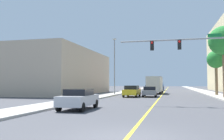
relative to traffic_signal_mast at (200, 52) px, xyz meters
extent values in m
plane|color=#47474C|center=(-3.91, 28.60, -4.56)|extent=(192.00, 192.00, 0.00)
cube|color=#B2ADA3|center=(-12.07, 28.60, -4.49)|extent=(2.89, 168.00, 0.15)
cube|color=#B2ADA3|center=(4.24, 28.60, -4.49)|extent=(2.89, 168.00, 0.15)
cube|color=yellow|center=(-3.91, 28.60, -4.56)|extent=(0.16, 144.00, 0.01)
cube|color=tan|center=(-24.40, 18.31, -0.73)|extent=(16.92, 23.98, 7.66)
cylinder|color=gray|center=(-1.86, 0.00, 1.11)|extent=(10.11, 0.14, 0.14)
cube|color=black|center=(-1.69, 0.00, 0.66)|extent=(0.32, 0.24, 0.84)
sphere|color=red|center=(-1.69, -0.14, 0.91)|extent=(0.20, 0.20, 0.20)
cube|color=black|center=(-4.05, 0.00, 0.66)|extent=(0.32, 0.24, 0.84)
sphere|color=red|center=(-4.05, -0.14, 0.91)|extent=(0.20, 0.20, 0.20)
cube|color=#147233|center=(1.17, 0.00, 1.36)|extent=(1.10, 0.04, 0.28)
cylinder|color=gray|center=(-11.12, 15.16, -0.12)|extent=(0.16, 0.16, 8.58)
cube|color=beige|center=(-11.12, 15.16, 4.31)|extent=(0.56, 0.28, 0.20)
cylinder|color=brown|center=(3.82, 9.91, -0.95)|extent=(0.38, 0.38, 6.92)
sphere|color=#287F33|center=(3.82, 9.91, 2.51)|extent=(3.57, 3.57, 3.57)
cone|color=#287F33|center=(3.74, 10.98, 2.31)|extent=(1.57, 0.55, 1.40)
cone|color=#287F33|center=(2.75, 9.90, 2.31)|extent=(0.45, 1.62, 1.70)
cone|color=#287F33|center=(3.62, 8.86, 2.31)|extent=(1.59, 0.71, 1.39)
cylinder|color=brown|center=(4.07, 16.72, -1.77)|extent=(0.41, 0.41, 5.28)
sphere|color=#287F33|center=(4.07, 16.72, 0.87)|extent=(2.65, 2.65, 2.65)
cone|color=#287F33|center=(4.85, 16.62, 0.67)|extent=(0.58, 1.31, 1.27)
cone|color=#287F33|center=(4.09, 17.52, 0.67)|extent=(1.36, 0.48, 1.32)
cone|color=#287F33|center=(3.27, 16.72, 0.67)|extent=(0.45, 1.36, 1.04)
cone|color=#287F33|center=(4.00, 15.93, 0.67)|extent=(1.46, 0.54, 1.30)
cube|color=red|center=(-9.12, 21.69, -3.95)|extent=(2.05, 4.52, 0.58)
cube|color=black|center=(-9.12, 21.73, -3.47)|extent=(1.75, 2.18, 0.40)
cylinder|color=black|center=(-8.31, 19.98, -4.24)|extent=(0.24, 0.65, 0.64)
cylinder|color=black|center=(-10.02, 20.03, -4.24)|extent=(0.24, 0.65, 0.64)
cylinder|color=black|center=(-8.21, 23.34, -4.24)|extent=(0.24, 0.65, 0.64)
cylinder|color=black|center=(-9.93, 23.39, -4.24)|extent=(0.24, 0.65, 0.64)
cube|color=slate|center=(-5.30, 11.59, -3.94)|extent=(1.89, 4.16, 0.60)
cube|color=black|center=(-5.30, 11.50, -3.40)|extent=(1.62, 1.80, 0.49)
cylinder|color=black|center=(-6.13, 13.08, -4.24)|extent=(0.23, 0.64, 0.64)
cylinder|color=black|center=(-4.53, 13.12, -4.24)|extent=(0.23, 0.64, 0.64)
cylinder|color=black|center=(-6.06, 10.06, -4.24)|extent=(0.23, 0.64, 0.64)
cylinder|color=black|center=(-4.46, 10.10, -4.24)|extent=(0.23, 0.64, 0.64)
cube|color=gold|center=(-7.68, 10.91, -3.90)|extent=(1.90, 4.30, 0.69)
cube|color=black|center=(-7.68, 10.80, -3.28)|extent=(1.66, 2.18, 0.54)
cylinder|color=black|center=(-8.51, 12.51, -4.24)|extent=(0.22, 0.64, 0.64)
cylinder|color=black|center=(-6.84, 12.50, -4.24)|extent=(0.22, 0.64, 0.64)
cylinder|color=black|center=(-8.53, 9.33, -4.24)|extent=(0.22, 0.64, 0.64)
cylinder|color=black|center=(-6.86, 9.32, -4.24)|extent=(0.22, 0.64, 0.64)
cube|color=#BCBCC1|center=(-8.89, -5.36, -3.90)|extent=(1.89, 4.06, 0.69)
cube|color=black|center=(-8.89, -5.28, -3.33)|extent=(1.64, 2.02, 0.45)
cylinder|color=black|center=(-8.05, -6.82, -4.24)|extent=(0.23, 0.64, 0.64)
cylinder|color=black|center=(-9.69, -6.84, -4.24)|extent=(0.23, 0.64, 0.64)
cylinder|color=black|center=(-8.08, -3.88, -4.24)|extent=(0.23, 0.64, 0.64)
cylinder|color=black|center=(-9.72, -3.90, -4.24)|extent=(0.23, 0.64, 0.64)
cube|color=#1E389E|center=(-7.49, 34.50, -3.93)|extent=(1.84, 3.97, 0.63)
cube|color=black|center=(-7.49, 34.38, -3.37)|extent=(1.59, 1.94, 0.48)
cylinder|color=black|center=(-8.30, 35.91, -4.24)|extent=(0.23, 0.64, 0.64)
cylinder|color=black|center=(-6.74, 35.94, -4.24)|extent=(0.23, 0.64, 0.64)
cylinder|color=black|center=(-8.24, 33.07, -4.24)|extent=(0.23, 0.64, 0.64)
cylinder|color=black|center=(-6.68, 33.10, -4.24)|extent=(0.23, 0.64, 0.64)
cube|color=black|center=(-5.21, 40.91, -3.90)|extent=(1.95, 4.61, 0.69)
cube|color=black|center=(-5.21, 40.89, -3.30)|extent=(1.67, 2.24, 0.51)
cylinder|color=black|center=(-6.07, 42.62, -4.24)|extent=(0.24, 0.65, 0.64)
cylinder|color=black|center=(-4.44, 42.66, -4.24)|extent=(0.24, 0.65, 0.64)
cylinder|color=black|center=(-5.98, 39.15, -4.24)|extent=(0.24, 0.65, 0.64)
cylinder|color=black|center=(-4.35, 39.19, -4.24)|extent=(0.24, 0.65, 0.64)
cube|color=#194799|center=(-5.18, 24.81, -3.31)|extent=(2.46, 2.23, 1.60)
cube|color=beige|center=(-5.29, 20.95, -2.83)|extent=(2.56, 5.62, 2.56)
cylinder|color=black|center=(-6.23, 24.84, -4.11)|extent=(0.31, 0.91, 0.90)
cylinder|color=black|center=(-4.13, 24.77, -4.11)|extent=(0.31, 0.91, 0.90)
cylinder|color=black|center=(-6.38, 19.60, -4.11)|extent=(0.31, 0.91, 0.90)
cylinder|color=black|center=(-4.28, 19.54, -4.11)|extent=(0.31, 0.91, 0.90)
camera|label=1|loc=(-2.40, -21.47, -2.68)|focal=38.36mm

